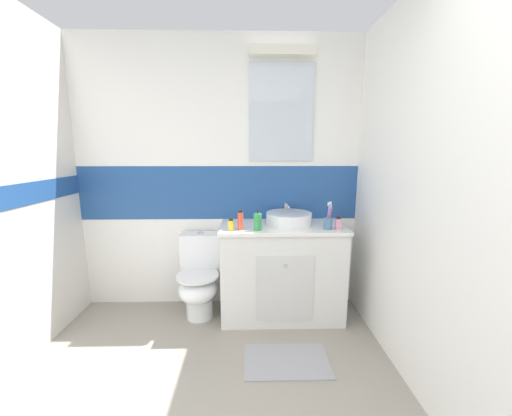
# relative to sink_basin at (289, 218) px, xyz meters

# --- Properties ---
(ground_plane) EXTENTS (3.20, 3.48, 0.04)m
(ground_plane) POSITION_rel_sink_basin_xyz_m (-0.63, -0.97, -0.93)
(ground_plane) COLOR gray
(wall_back_tiled) EXTENTS (3.20, 0.20, 2.50)m
(wall_back_tiled) POSITION_rel_sink_basin_xyz_m (-0.62, 0.28, 0.36)
(wall_back_tiled) COLOR white
(wall_back_tiled) RESTS_ON ground_plane
(wall_right_plain) EXTENTS (0.10, 3.48, 2.50)m
(wall_right_plain) POSITION_rel_sink_basin_xyz_m (0.72, -0.97, 0.34)
(wall_right_plain) COLOR white
(wall_right_plain) RESTS_ON ground_plane
(vanity_cabinet) EXTENTS (1.08, 0.53, 0.85)m
(vanity_cabinet) POSITION_rel_sink_basin_xyz_m (-0.06, -0.02, -0.48)
(vanity_cabinet) COLOR silver
(vanity_cabinet) RESTS_ON ground_plane
(sink_basin) EXTENTS (0.40, 0.44, 0.16)m
(sink_basin) POSITION_rel_sink_basin_xyz_m (0.00, 0.00, 0.00)
(sink_basin) COLOR white
(sink_basin) RESTS_ON vanity_cabinet
(toilet) EXTENTS (0.37, 0.50, 0.75)m
(toilet) POSITION_rel_sink_basin_xyz_m (-0.80, -0.01, -0.56)
(toilet) COLOR white
(toilet) RESTS_ON ground_plane
(toothbrush_cup) EXTENTS (0.07, 0.07, 0.23)m
(toothbrush_cup) POSITION_rel_sink_basin_xyz_m (0.30, -0.17, 0.00)
(toothbrush_cup) COLOR #4C7299
(toothbrush_cup) RESTS_ON vanity_cabinet
(soap_dispenser) EXTENTS (0.07, 0.07, 0.18)m
(soap_dispenser) POSITION_rel_sink_basin_xyz_m (-0.28, -0.19, 0.01)
(soap_dispenser) COLOR green
(soap_dispenser) RESTS_ON vanity_cabinet
(lotion_bottle_short) EXTENTS (0.05, 0.05, 0.10)m
(lotion_bottle_short) POSITION_rel_sink_basin_xyz_m (-0.50, -0.18, -0.01)
(lotion_bottle_short) COLOR yellow
(lotion_bottle_short) RESTS_ON vanity_cabinet
(perfume_flask_small) EXTENTS (0.05, 0.03, 0.11)m
(perfume_flask_small) POSITION_rel_sink_basin_xyz_m (0.39, -0.18, -0.00)
(perfume_flask_small) COLOR pink
(perfume_flask_small) RESTS_ON vanity_cabinet
(deodorant_spray_can) EXTENTS (0.05, 0.05, 0.17)m
(deodorant_spray_can) POSITION_rel_sink_basin_xyz_m (-0.42, -0.17, 0.02)
(deodorant_spray_can) COLOR #D84C33
(deodorant_spray_can) RESTS_ON vanity_cabinet
(bath_mat) EXTENTS (0.61, 0.38, 0.01)m
(bath_mat) POSITION_rel_sink_basin_xyz_m (-0.09, -0.66, -0.90)
(bath_mat) COLOR #99999E
(bath_mat) RESTS_ON ground_plane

